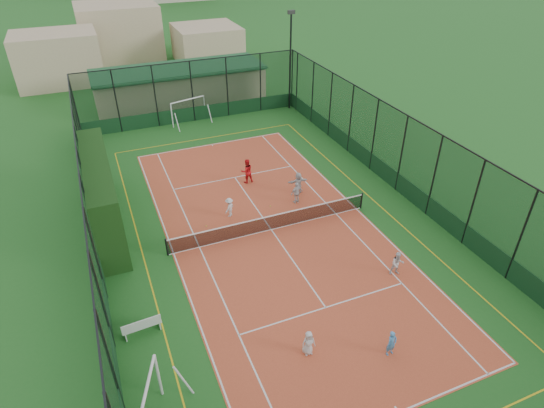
{
  "coord_description": "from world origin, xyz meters",
  "views": [
    {
      "loc": [
        -7.8,
        -18.93,
        14.98
      ],
      "look_at": [
        0.34,
        0.72,
        1.2
      ],
      "focal_mm": 30.0,
      "sensor_mm": 36.0,
      "label": 1
    }
  ],
  "objects": [
    {
      "name": "white_bench",
      "position": [
        -7.8,
        -4.72,
        0.46
      ],
      "size": [
        1.65,
        0.55,
        0.91
      ],
      "primitive_type": null,
      "rotation": [
        0.0,
        0.0,
        0.06
      ],
      "color": "white",
      "rests_on": "ground"
    },
    {
      "name": "ground",
      "position": [
        0.0,
        0.0,
        0.0
      ],
      "size": [
        300.0,
        300.0,
        0.0
      ],
      "primitive_type": "plane",
      "color": "#226221",
      "rests_on": "ground"
    },
    {
      "name": "child_near_right",
      "position": [
        4.24,
        -5.71,
        0.66
      ],
      "size": [
        0.75,
        0.66,
        1.29
      ],
      "primitive_type": "imported",
      "rotation": [
        0.0,
        0.0,
        -0.31
      ],
      "color": "silver",
      "rests_on": "court_slab"
    },
    {
      "name": "court_slab",
      "position": [
        0.0,
        0.0,
        0.01
      ],
      "size": [
        11.17,
        23.97,
        0.01
      ],
      "primitive_type": "cube",
      "color": "#B34227",
      "rests_on": "ground"
    },
    {
      "name": "child_near_mid",
      "position": [
        1.18,
        -9.61,
        0.61
      ],
      "size": [
        0.47,
        0.34,
        1.2
      ],
      "primitive_type": "imported",
      "rotation": [
        0.0,
        0.0,
        0.12
      ],
      "color": "#4B94D4",
      "rests_on": "court_slab"
    },
    {
      "name": "child_near_left",
      "position": [
        -1.84,
        -8.31,
        0.59
      ],
      "size": [
        0.59,
        0.4,
        1.16
      ],
      "primitive_type": "imported",
      "rotation": [
        0.0,
        0.0,
        -0.06
      ],
      "color": "silver",
      "rests_on": "court_slab"
    },
    {
      "name": "child_far_back",
      "position": [
        3.08,
        3.06,
        0.71
      ],
      "size": [
        1.31,
        0.49,
        1.39
      ],
      "primitive_type": "imported",
      "rotation": [
        0.0,
        0.0,
        3.08
      ],
      "color": "silver",
      "rests_on": "court_slab"
    },
    {
      "name": "perimeter_fence",
      "position": [
        0.0,
        0.0,
        2.5
      ],
      "size": [
        18.12,
        34.12,
        5.0
      ],
      "primitive_type": null,
      "color": "black",
      "rests_on": "ground"
    },
    {
      "name": "hedge_left",
      "position": [
        -8.3,
        4.01,
        2.0
      ],
      "size": [
        1.37,
        9.13,
        4.0
      ],
      "primitive_type": "cube",
      "color": "black",
      "rests_on": "ground"
    },
    {
      "name": "child_far_right",
      "position": [
        2.5,
        2.02,
        0.71
      ],
      "size": [
        0.86,
        0.48,
        1.39
      ],
      "primitive_type": "imported",
      "rotation": [
        0.0,
        0.0,
        3.32
      ],
      "color": "silver",
      "rests_on": "court_slab"
    },
    {
      "name": "floodlight_ne",
      "position": [
        8.6,
        16.6,
        4.12
      ],
      "size": [
        0.6,
        0.26,
        8.25
      ],
      "primitive_type": null,
      "color": "black",
      "rests_on": "ground"
    },
    {
      "name": "tennis_balls",
      "position": [
        -0.24,
        1.56,
        0.04
      ],
      "size": [
        5.26,
        1.19,
        0.07
      ],
      "color": "#CCE033",
      "rests_on": "court_slab"
    },
    {
      "name": "futsal_goal_far",
      "position": [
        -0.54,
        16.63,
        1.02
      ],
      "size": [
        3.28,
        1.74,
        2.03
      ],
      "primitive_type": null,
      "rotation": [
        0.0,
        0.0,
        0.28
      ],
      "color": "white",
      "rests_on": "ground"
    },
    {
      "name": "tennis_net",
      "position": [
        0.0,
        0.0,
        0.53
      ],
      "size": [
        11.67,
        0.12,
        1.06
      ],
      "primitive_type": null,
      "color": "black",
      "rests_on": "ground"
    },
    {
      "name": "child_far_left",
      "position": [
        -1.71,
        2.19,
        0.61
      ],
      "size": [
        0.87,
        0.84,
        1.19
      ],
      "primitive_type": "imported",
      "rotation": [
        0.0,
        0.0,
        3.85
      ],
      "color": "silver",
      "rests_on": "court_slab"
    },
    {
      "name": "coach",
      "position": [
        0.56,
        5.51,
        0.83
      ],
      "size": [
        0.82,
        0.66,
        1.64
      ],
      "primitive_type": "imported",
      "rotation": [
        0.0,
        0.0,
        3.19
      ],
      "color": "red",
      "rests_on": "court_slab"
    },
    {
      "name": "clubhouse",
      "position": [
        0.0,
        22.0,
        1.57
      ],
      "size": [
        15.2,
        7.2,
        3.15
      ],
      "primitive_type": null,
      "color": "tan",
      "rests_on": "ground"
    }
  ]
}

